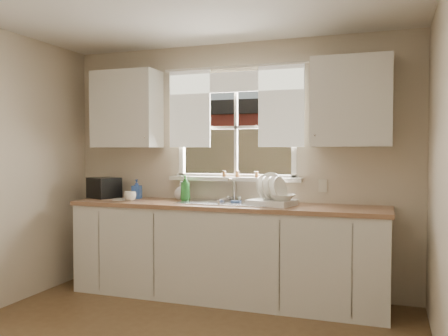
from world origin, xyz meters
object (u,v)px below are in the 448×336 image
(dish_rack, at_px, (272,197))
(black_appliance, at_px, (104,188))
(soap_bottle_a, at_px, (185,188))
(cup, at_px, (130,196))

(dish_rack, bearing_deg, black_appliance, 176.96)
(dish_rack, distance_m, soap_bottle_a, 0.92)
(cup, xyz_separation_m, black_appliance, (-0.43, 0.19, 0.06))
(soap_bottle_a, bearing_deg, cup, -139.15)
(dish_rack, xyz_separation_m, black_appliance, (-1.86, 0.10, 0.03))
(soap_bottle_a, xyz_separation_m, cup, (-0.51, -0.21, -0.08))
(cup, bearing_deg, black_appliance, 177.57)
(soap_bottle_a, bearing_deg, black_appliance, -160.44)
(soap_bottle_a, bearing_deg, dish_rack, 11.53)
(dish_rack, distance_m, black_appliance, 1.86)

